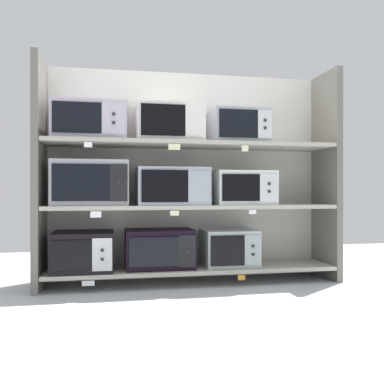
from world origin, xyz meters
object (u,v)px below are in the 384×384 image
microwave_2 (229,248)px  microwave_7 (170,124)px  microwave_6 (90,122)px  microwave_8 (238,127)px  microwave_5 (242,188)px  microwave_4 (172,186)px  microwave_0 (83,251)px  microwave_3 (91,183)px  microwave_1 (159,249)px

microwave_2 → microwave_7: (-0.48, 0.00, 0.97)m
microwave_6 → microwave_8: size_ratio=1.23×
microwave_2 → microwave_5: 0.49m
microwave_5 → microwave_8: bearing=-179.6°
microwave_4 → microwave_0: bearing=180.0°
microwave_2 → microwave_6: microwave_6 is taller
microwave_5 → microwave_7: size_ratio=0.93×
microwave_5 → microwave_7: microwave_7 is taller
microwave_3 → microwave_8: size_ratio=1.26×
microwave_0 → microwave_3: microwave_3 is taller
microwave_7 → microwave_8: microwave_7 is taller
microwave_2 → microwave_7: microwave_7 is taller
microwave_3 → microwave_4: microwave_3 is taller
microwave_6 → microwave_2: bearing=-0.0°
microwave_1 → microwave_0: bearing=180.0°
microwave_1 → microwave_8: 1.14m
microwave_0 → microwave_1: 0.57m
microwave_7 → microwave_8: size_ratio=1.15×
microwave_4 → microwave_6: (-0.62, 0.00, 0.48)m
microwave_4 → microwave_5: bearing=0.0°
microwave_1 → microwave_3: size_ratio=0.94×
microwave_2 → microwave_7: bearing=180.0°
microwave_2 → microwave_4: 0.67m
microwave_8 → microwave_4: bearing=180.0°
microwave_6 → microwave_3: bearing=-0.7°
microwave_3 → microwave_6: 0.46m
microwave_4 → microwave_6: 0.79m
microwave_0 → microwave_4: size_ratio=0.82×
microwave_4 → microwave_8: (0.54, -0.00, 0.47)m
microwave_3 → microwave_2: bearing=-0.0°
microwave_6 → microwave_8: (1.16, -0.00, -0.01)m
microwave_1 → microwave_6: microwave_6 is taller
microwave_5 → microwave_1: bearing=180.0°
microwave_8 → microwave_3: bearing=180.0°
microwave_1 → microwave_3: 0.72m
microwave_0 → microwave_5: bearing=-0.0°
microwave_6 → microwave_1: bearing=0.0°
microwave_6 → microwave_5: bearing=0.0°
microwave_0 → microwave_7: size_ratio=0.88×
microwave_0 → microwave_4: (0.67, -0.00, 0.48)m
microwave_0 → microwave_3: size_ratio=0.80×
microwave_2 → microwave_6: (-1.08, 0.00, 0.97)m
microwave_2 → microwave_4: bearing=180.0°
microwave_6 → microwave_7: (0.60, -0.00, 0.00)m
microwave_7 → microwave_1: bearing=179.8°
microwave_3 → microwave_8: (1.15, -0.00, 0.45)m
microwave_0 → microwave_6: microwave_6 is taller
microwave_7 → microwave_2: bearing=-0.0°
microwave_8 → microwave_6: bearing=180.0°
microwave_0 → microwave_5: 1.33m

